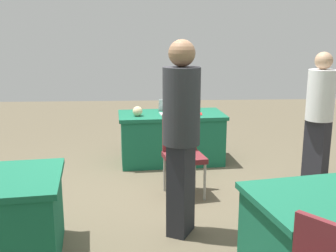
{
  "coord_description": "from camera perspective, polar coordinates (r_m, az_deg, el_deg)",
  "views": [
    {
      "loc": [
        0.15,
        4.24,
        1.88
      ],
      "look_at": [
        -0.09,
        -0.04,
        0.9
      ],
      "focal_mm": 43.9,
      "sensor_mm": 36.0,
      "label": 1
    }
  ],
  "objects": [
    {
      "name": "ground_plane",
      "position": [
        4.65,
        -1.1,
        -11.01
      ],
      "size": [
        14.4,
        14.4,
        0.0
      ],
      "primitive_type": "plane",
      "color": "brown"
    },
    {
      "name": "table_foreground",
      "position": [
        6.05,
        0.46,
        -1.61
      ],
      "size": [
        1.58,
        0.89,
        0.73
      ],
      "rotation": [
        0.0,
        0.0,
        0.07
      ],
      "color": "#196647",
      "rests_on": "ground"
    },
    {
      "name": "chair_tucked_right",
      "position": [
        4.81,
        2.03,
        -3.31
      ],
      "size": [
        0.51,
        0.51,
        0.95
      ],
      "rotation": [
        0.0,
        0.0,
        0.19
      ],
      "color": "#9E9993",
      "rests_on": "ground"
    },
    {
      "name": "person_presenter",
      "position": [
        3.73,
        1.86,
        -0.38
      ],
      "size": [
        0.46,
        0.46,
        1.83
      ],
      "rotation": [
        0.0,
        0.0,
        1.09
      ],
      "color": "#26262D",
      "rests_on": "ground"
    },
    {
      "name": "person_attendee_standing",
      "position": [
        5.49,
        20.3,
        1.98
      ],
      "size": [
        0.48,
        0.48,
        1.65
      ],
      "rotation": [
        0.0,
        0.0,
        2.21
      ],
      "color": "#26262D",
      "rests_on": "ground"
    },
    {
      "name": "laptop_silver",
      "position": [
        5.94,
        0.35,
        2.09
      ],
      "size": [
        0.35,
        0.33,
        0.21
      ],
      "rotation": [
        0.0,
        0.0,
        0.12
      ],
      "color": "silver",
      "rests_on": "table_foreground"
    },
    {
      "name": "yarn_ball",
      "position": [
        5.78,
        -4.24,
        2.06
      ],
      "size": [
        0.14,
        0.14,
        0.14
      ],
      "primitive_type": "sphere",
      "color": "beige",
      "rests_on": "table_foreground"
    },
    {
      "name": "scissors_red",
      "position": [
        5.93,
        4.57,
        1.69
      ],
      "size": [
        0.05,
        0.18,
        0.01
      ],
      "primitive_type": "cube",
      "rotation": [
        0.0,
        0.0,
        1.48
      ],
      "color": "red",
      "rests_on": "table_foreground"
    }
  ]
}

